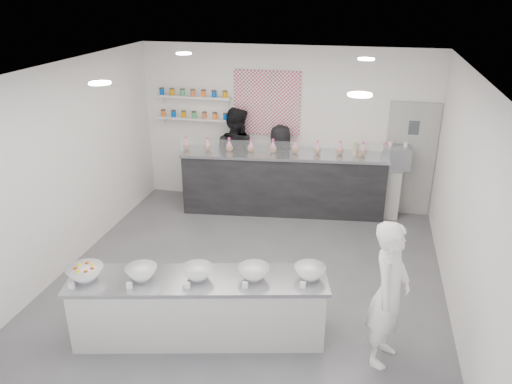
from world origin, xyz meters
TOP-DOWN VIEW (x-y plane):
  - floor at (0.00, 0.00)m, footprint 6.00×6.00m
  - ceiling at (0.00, 0.00)m, footprint 6.00×6.00m
  - back_wall at (0.00, 3.00)m, footprint 5.50×0.00m
  - left_wall at (-2.75, 0.00)m, footprint 0.00×6.00m
  - right_wall at (2.75, 0.00)m, footprint 0.00×6.00m
  - back_door at (2.30, 2.97)m, footprint 0.88×0.04m
  - pattern_panel at (-0.35, 2.98)m, footprint 1.25×0.03m
  - jar_shelf_lower at (-1.75, 2.90)m, footprint 1.45×0.22m
  - jar_shelf_upper at (-1.75, 2.90)m, footprint 1.45×0.22m
  - preserve_jars at (-1.75, 2.88)m, footprint 1.45×0.10m
  - downlight_0 at (-1.40, -1.00)m, footprint 0.24×0.24m
  - downlight_1 at (1.40, -1.00)m, footprint 0.24×0.24m
  - downlight_2 at (-1.40, 1.60)m, footprint 0.24×0.24m
  - downlight_3 at (1.40, 1.60)m, footprint 0.24×0.24m
  - prep_counter at (-0.27, -1.29)m, footprint 3.09×1.36m
  - back_bar at (0.07, 2.53)m, footprint 3.78×1.13m
  - sneeze_guard at (0.10, 2.21)m, footprint 3.65×0.46m
  - espresso_ledge at (1.55, 2.78)m, footprint 1.27×0.40m
  - espresso_machine at (2.05, 2.78)m, footprint 0.50×0.34m
  - cup_stacks at (1.37, 2.78)m, footprint 0.27×0.24m
  - prep_bowls at (-0.27, -1.29)m, footprint 3.00×1.14m
  - label_cards at (-0.39, -1.78)m, footprint 2.66×0.04m
  - cookie_bags at (0.07, 2.53)m, footprint 3.73×0.59m
  - woman_prep at (1.88, -1.19)m, footprint 0.59×0.73m
  - staff_left at (-0.91, 2.78)m, footprint 1.06×0.92m
  - staff_right at (-0.04, 2.78)m, footprint 0.91×0.77m

SIDE VIEW (x-z plane):
  - floor at x=0.00m, z-range 0.00..0.00m
  - prep_counter at x=-0.27m, z-range 0.00..0.82m
  - espresso_ledge at x=1.55m, z-range 0.00..0.94m
  - back_bar at x=0.07m, z-range 0.00..1.15m
  - staff_right at x=-0.04m, z-range 0.00..1.59m
  - label_cards at x=-0.39m, z-range 0.82..0.89m
  - woman_prep at x=1.88m, z-range 0.00..1.72m
  - prep_bowls at x=-0.27m, z-range 0.82..0.97m
  - staff_left at x=-0.91m, z-range 0.00..1.89m
  - back_door at x=2.30m, z-range 0.00..2.10m
  - cup_stacks at x=1.37m, z-range 0.94..1.31m
  - espresso_machine at x=2.05m, z-range 0.94..1.32m
  - cookie_bags at x=0.07m, z-range 1.15..1.41m
  - sneeze_guard at x=0.10m, z-range 1.15..1.47m
  - back_wall at x=0.00m, z-range -1.25..4.25m
  - left_wall at x=-2.75m, z-range -1.50..4.50m
  - right_wall at x=2.75m, z-range -1.50..4.50m
  - jar_shelf_lower at x=-1.75m, z-range 1.58..1.62m
  - preserve_jars at x=-1.75m, z-range 1.60..2.16m
  - pattern_panel at x=-0.35m, z-range 1.35..2.55m
  - jar_shelf_upper at x=-1.75m, z-range 2.00..2.04m
  - downlight_0 at x=-1.40m, z-range 2.97..2.99m
  - downlight_1 at x=1.40m, z-range 2.97..2.99m
  - downlight_2 at x=-1.40m, z-range 2.97..2.99m
  - downlight_3 at x=1.40m, z-range 2.97..2.99m
  - ceiling at x=0.00m, z-range 3.00..3.00m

